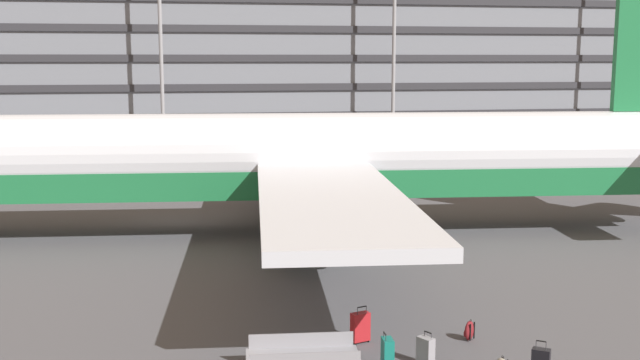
# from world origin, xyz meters

# --- Properties ---
(ground_plane) EXTENTS (600.00, 600.00, 0.00)m
(ground_plane) POSITION_xyz_m (0.00, 0.00, 0.00)
(ground_plane) COLOR #4C4C51
(terminal_structure) EXTENTS (160.77, 17.15, 14.44)m
(terminal_structure) POSITION_xyz_m (0.00, 53.38, 7.22)
(terminal_structure) COLOR slate
(terminal_structure) RESTS_ON ground_plane
(airliner) EXTENTS (39.07, 31.70, 10.30)m
(airliner) POSITION_xyz_m (5.09, -1.73, 3.04)
(airliner) COLOR silver
(airliner) RESTS_ON ground_plane
(light_mast_center_left) EXTENTS (1.80, 0.50, 21.02)m
(light_mast_center_left) POSITION_xyz_m (-1.21, 40.77, 12.19)
(light_mast_center_left) COLOR gray
(light_mast_center_left) RESTS_ON ground_plane
(light_mast_center_right) EXTENTS (1.80, 0.50, 20.16)m
(light_mast_center_right) POSITION_xyz_m (21.07, 40.77, 11.74)
(light_mast_center_right) COLOR gray
(light_mast_center_right) RESTS_ON ground_plane
(light_mast_right) EXTENTS (1.80, 0.50, 21.45)m
(light_mast_right) POSITION_xyz_m (45.94, 40.77, 12.41)
(light_mast_right) COLOR gray
(light_mast_right) RESTS_ON ground_plane
(suitcase_small) EXTENTS (0.25, 0.43, 0.98)m
(suitcase_small) POSITION_xyz_m (4.96, -16.80, 0.44)
(suitcase_small) COLOR #147266
(suitcase_small) RESTS_ON ground_plane
(suitcase_navy) EXTENTS (0.41, 0.47, 0.80)m
(suitcase_navy) POSITION_xyz_m (5.99, -16.46, 0.36)
(suitcase_navy) COLOR gray
(suitcase_navy) RESTS_ON ground_plane
(suitcase_scuffed) EXTENTS (0.53, 0.38, 0.98)m
(suitcase_scuffed) POSITION_xyz_m (4.79, -14.75, 0.42)
(suitcase_scuffed) COLOR #B21E23
(suitcase_scuffed) RESTS_ON ground_plane
(backpack_upright) EXTENTS (0.40, 0.38, 0.57)m
(backpack_upright) POSITION_xyz_m (7.60, -15.10, 0.25)
(backpack_upright) COLOR maroon
(backpack_upright) RESTS_ON ground_plane
(baggage_cart) EXTENTS (3.35, 1.52, 0.82)m
(baggage_cart) POSITION_xyz_m (3.00, -16.65, 0.43)
(baggage_cart) COLOR gray
(baggage_cart) RESTS_ON ground_plane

